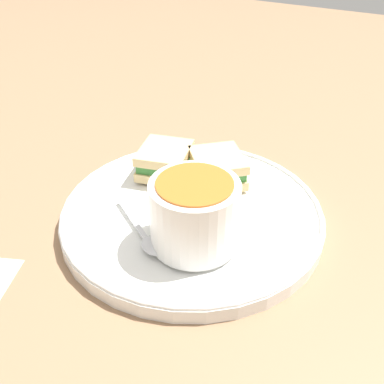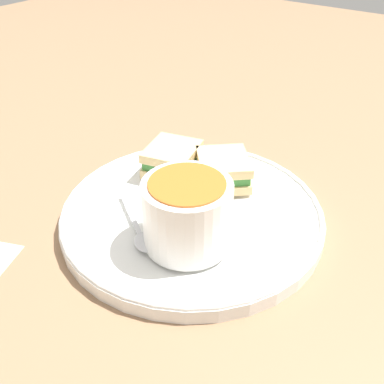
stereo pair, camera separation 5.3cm
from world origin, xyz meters
name	(u,v)px [view 1 (the left image)]	position (x,y,z in m)	size (l,w,h in m)	color
ground_plane	(192,221)	(0.00, 0.00, 0.00)	(2.40, 2.40, 0.00)	#8E6B4C
plate	(192,214)	(0.00, 0.00, 0.01)	(0.32, 0.32, 0.02)	white
soup_bowl	(195,213)	(-0.03, 0.05, 0.06)	(0.10, 0.10, 0.08)	white
spoon	(148,240)	(0.01, 0.08, 0.03)	(0.10, 0.08, 0.01)	silver
sandwich_half_near	(214,167)	(0.00, -0.07, 0.04)	(0.09, 0.09, 0.04)	#DBBC7F
sandwich_half_far	(165,161)	(0.07, -0.05, 0.04)	(0.08, 0.08, 0.04)	#DBBC7F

